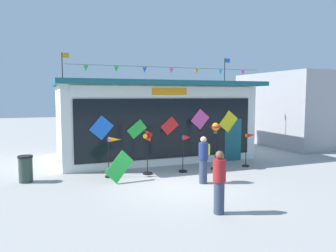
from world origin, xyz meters
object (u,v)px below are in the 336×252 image
display_kite_on_ground (119,167)px  kite_shop_building (151,119)px  wind_spinner_right (250,143)px  person_near_camera (204,159)px  wind_spinner_center_left (186,147)px  person_mid_plaza (219,182)px  wind_spinner_far_left (113,148)px  trash_bin (26,169)px  wind_spinner_left (148,145)px  wind_spinner_center_right (215,132)px

display_kite_on_ground → kite_shop_building: bearing=59.1°
wind_spinner_right → person_near_camera: (-3.20, -1.82, -0.15)m
wind_spinner_center_left → person_mid_plaza: size_ratio=0.91×
wind_spinner_center_left → wind_spinner_far_left: bearing=176.0°
person_near_camera → trash_bin: person_near_camera is taller
person_mid_plaza → trash_bin: bearing=-131.3°
wind_spinner_left → person_mid_plaza: wind_spinner_left is taller
wind_spinner_center_left → wind_spinner_right: 3.07m
wind_spinner_far_left → wind_spinner_center_right: bearing=-2.7°
wind_spinner_right → trash_bin: 9.14m
person_mid_plaza → wind_spinner_center_left: bearing=172.3°
kite_shop_building → wind_spinner_far_left: 4.63m
wind_spinner_right → wind_spinner_center_right: bearing=178.9°
wind_spinner_center_left → wind_spinner_right: (3.07, -0.03, 0.03)m
wind_spinner_far_left → wind_spinner_center_right: (4.30, -0.20, 0.48)m
person_near_camera → wind_spinner_right: bearing=81.7°
wind_spinner_left → trash_bin: wind_spinner_left is taller
wind_spinner_center_left → wind_spinner_center_right: wind_spinner_center_right is taller
wind_spinner_center_right → wind_spinner_far_left: bearing=177.3°
wind_spinner_left → display_kite_on_ground: bearing=-149.7°
wind_spinner_left → wind_spinner_far_left: bearing=177.4°
wind_spinner_right → person_mid_plaza: (-4.20, -4.66, -0.18)m
kite_shop_building → person_near_camera: 5.79m
wind_spinner_right → display_kite_on_ground: 5.99m
wind_spinner_center_left → kite_shop_building: bearing=92.9°
wind_spinner_center_left → wind_spinner_center_right: size_ratio=0.77×
kite_shop_building → wind_spinner_far_left: size_ratio=6.14×
kite_shop_building → person_mid_plaza: 8.66m
wind_spinner_center_right → wind_spinner_right: wind_spinner_center_right is taller
wind_spinner_left → person_near_camera: bearing=-53.9°
wind_spinner_center_left → person_near_camera: (-0.12, -1.84, -0.12)m
kite_shop_building → wind_spinner_right: size_ratio=6.44×
wind_spinner_far_left → display_kite_on_ground: size_ratio=1.44×
wind_spinner_center_right → person_mid_plaza: (-2.50, -4.70, -0.73)m
kite_shop_building → person_mid_plaza: (-0.93, -8.54, -1.05)m
wind_spinner_left → wind_spinner_center_right: 2.98m
kite_shop_building → person_near_camera: (0.07, -5.70, -1.01)m
wind_spinner_center_left → display_kite_on_ground: wind_spinner_center_left is taller
trash_bin → person_near_camera: bearing=-22.4°
wind_spinner_far_left → wind_spinner_left: wind_spinner_left is taller
wind_spinner_left → person_mid_plaza: 4.87m
wind_spinner_right → trash_bin: size_ratio=1.52×
wind_spinner_center_right → person_mid_plaza: size_ratio=1.18×
wind_spinner_left → wind_spinner_right: wind_spinner_left is taller
wind_spinner_far_left → trash_bin: 3.19m
wind_spinner_far_left → wind_spinner_center_right: wind_spinner_center_right is taller
wind_spinner_right → person_mid_plaza: person_mid_plaza is taller
wind_spinner_far_left → person_near_camera: (2.80, -2.05, -0.22)m
wind_spinner_center_right → person_near_camera: size_ratio=1.18×
person_near_camera → person_mid_plaza: size_ratio=1.00×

